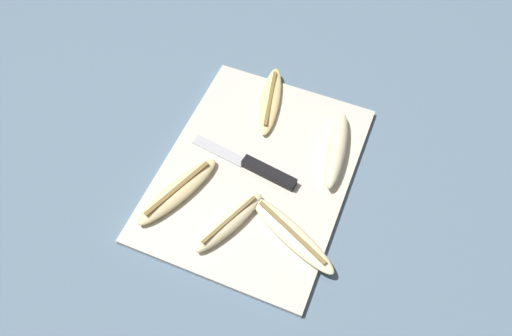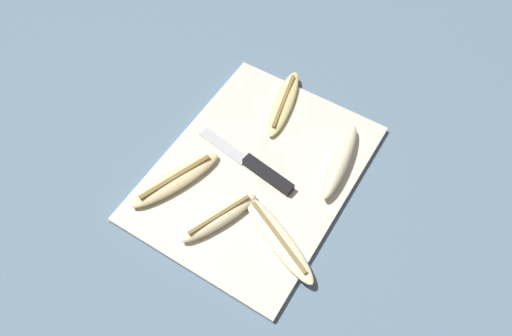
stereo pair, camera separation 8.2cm
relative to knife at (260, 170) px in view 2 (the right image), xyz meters
name	(u,v)px [view 2 (the right image)]	position (x,y,z in m)	size (l,w,h in m)	color
ground_plane	(256,174)	(0.00, 0.01, -0.02)	(4.00, 4.00, 0.00)	slate
cutting_board	(256,173)	(0.00, 0.01, -0.01)	(0.45, 0.34, 0.01)	beige
knife	(260,170)	(0.00, 0.00, 0.00)	(0.05, 0.22, 0.02)	black
banana_bright_far	(278,238)	(-0.10, -0.10, 0.00)	(0.12, 0.19, 0.02)	beige
banana_ripe_center	(176,180)	(-0.10, 0.12, 0.00)	(0.19, 0.11, 0.02)	beige
banana_golden_short	(283,103)	(0.16, 0.04, 0.00)	(0.18, 0.08, 0.02)	#EDD689
banana_pale_long	(340,161)	(0.09, -0.12, 0.01)	(0.18, 0.06, 0.03)	beige
banana_cream_curved	(217,216)	(-0.12, 0.01, 0.00)	(0.16, 0.09, 0.02)	beige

